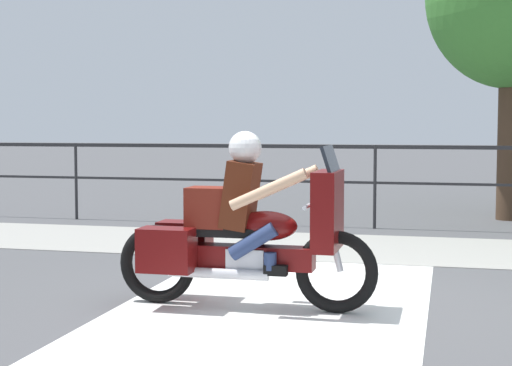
# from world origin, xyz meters

# --- Properties ---
(ground_plane) EXTENTS (120.00, 120.00, 0.00)m
(ground_plane) POSITION_xyz_m (0.00, 0.00, 0.00)
(ground_plane) COLOR #4C4C4F
(sidewalk_band) EXTENTS (44.00, 2.40, 0.01)m
(sidewalk_band) POSITION_xyz_m (0.00, 3.40, 0.01)
(sidewalk_band) COLOR #99968E
(sidewalk_band) RESTS_ON ground
(crosswalk_band) EXTENTS (2.70, 6.00, 0.01)m
(crosswalk_band) POSITION_xyz_m (-0.39, -0.20, 0.00)
(crosswalk_band) COLOR silver
(crosswalk_band) RESTS_ON ground
(fence_railing) EXTENTS (36.00, 0.05, 1.31)m
(fence_railing) POSITION_xyz_m (0.00, 5.41, 1.03)
(fence_railing) COLOR #232326
(fence_railing) RESTS_ON ground
(motorcycle) EXTENTS (2.36, 0.76, 1.57)m
(motorcycle) POSITION_xyz_m (-0.63, -0.25, 0.69)
(motorcycle) COLOR black
(motorcycle) RESTS_ON ground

